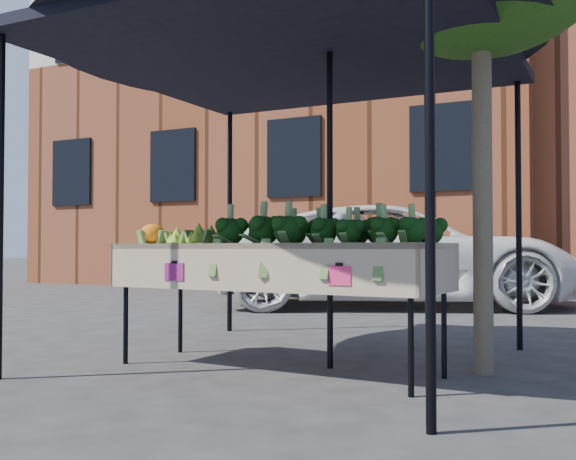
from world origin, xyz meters
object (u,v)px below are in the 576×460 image
Objects in this scene: street_tree at (482,92)px; table at (275,307)px; vehicle at (396,126)px; canopy at (292,182)px.

table is at bearing -158.34° from street_tree.
canopy is at bearing 165.57° from vehicle.
canopy is (-0.04, 0.35, 0.92)m from table.
street_tree is at bearing 21.66° from table.
vehicle reaches higher than street_tree.
vehicle is 5.48m from street_tree.
table is 0.45× the size of vehicle.
vehicle reaches higher than canopy.
canopy is 1.51m from street_tree.
vehicle reaches higher than table.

